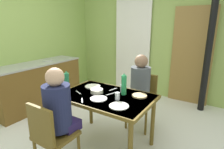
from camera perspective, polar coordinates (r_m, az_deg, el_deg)
name	(u,v)px	position (r m, az deg, el deg)	size (l,w,h in m)	color
ground_plane	(86,136)	(2.98, -8.20, -18.50)	(5.98, 5.98, 0.00)	silver
wall_back	(148,39)	(4.47, 11.03, 10.78)	(4.03, 0.10, 2.63)	#95B058
wall_left	(32,40)	(4.33, -23.49, 9.65)	(0.10, 3.45, 2.63)	#95B557
door_wooden	(191,57)	(4.16, 23.39, 5.09)	(0.80, 0.05, 2.00)	olive
stove_pipe_column	(210,43)	(3.82, 28.02, 8.52)	(0.12, 0.12, 2.63)	black
curtain_panel	(132,47)	(4.55, 6.32, 8.37)	(0.90, 0.03, 2.21)	white
kitchen_counter	(39,84)	(4.11, -21.83, -2.76)	(0.61, 1.84, 0.91)	brown
dining_table	(106,101)	(2.48, -1.89, -8.25)	(1.23, 0.81, 0.75)	brown
chair_near_diner	(51,135)	(2.20, -18.51, -17.30)	(0.40, 0.40, 0.87)	brown
chair_far_diner	(143,97)	(3.07, 9.51, -6.99)	(0.40, 0.40, 0.87)	brown
person_near_diner	(58,106)	(2.14, -16.31, -9.41)	(0.30, 0.37, 0.77)	#281C50
person_far_diner	(140,83)	(2.85, 8.66, -2.62)	(0.30, 0.37, 0.77)	#4C4A51
water_bottle_green_near	(67,82)	(2.60, -13.84, -2.27)	(0.07, 0.07, 0.30)	#207A48
water_bottle_green_far	(124,84)	(2.43, 3.72, -3.11)	(0.07, 0.07, 0.30)	green
serving_bowl_center	(97,91)	(2.52, -4.73, -5.13)	(0.17, 0.17, 0.06)	beige
dinner_plate_near_left	(119,106)	(2.13, 2.18, -9.74)	(0.23, 0.23, 0.01)	white
dinner_plate_near_right	(93,86)	(2.78, -6.00, -3.69)	(0.23, 0.23, 0.01)	white
dinner_plate_far_center	(99,99)	(2.33, -4.16, -7.47)	(0.21, 0.21, 0.01)	white
drinking_glass_by_near_diner	(122,88)	(2.57, 3.25, -4.19)	(0.06, 0.06, 0.10)	silver
drinking_glass_by_far_diner	(117,96)	(2.28, 1.71, -6.75)	(0.06, 0.06, 0.10)	silver
bread_plate_sliced	(140,96)	(2.43, 8.54, -6.51)	(0.19, 0.19, 0.02)	#DBB77A
cutlery_knife_near	(111,94)	(2.49, -0.39, -6.03)	(0.15, 0.02, 0.00)	silver
cutlery_fork_near	(82,100)	(2.32, -9.27, -7.91)	(0.15, 0.02, 0.00)	silver
cutlery_knife_far	(113,89)	(2.65, 0.34, -4.64)	(0.15, 0.02, 0.00)	silver
cutlery_fork_far	(78,92)	(2.58, -10.42, -5.49)	(0.15, 0.02, 0.00)	silver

